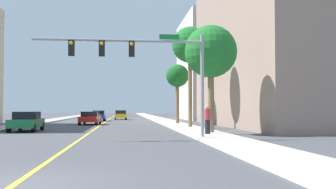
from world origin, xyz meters
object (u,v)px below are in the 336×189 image
Objects in this scene: car_red at (90,118)px; car_green at (27,121)px; palm_mid at (190,46)px; car_blue at (99,116)px; palm_far at (177,77)px; pedestrian at (207,120)px; traffic_signal_mast at (144,59)px; car_yellow at (121,115)px; palm_near at (211,52)px.

car_green is at bearing -104.30° from car_red.
car_blue is (-9.03, 21.30, -6.31)m from palm_mid.
palm_mid is at bearing -89.71° from palm_far.
car_green is at bearing -146.64° from pedestrian.
palm_mid is 23.98m from car_blue.
traffic_signal_mast reaches higher than car_red.
car_yellow is (-6.11, 19.81, -4.29)m from palm_far.
pedestrian reaches higher than car_green.
palm_near is 1.56× the size of car_green.
car_blue is at bearing 112.98° from palm_mid.
car_blue is at bearing 167.42° from pedestrian.
palm_near is at bearing 40.99° from traffic_signal_mast.
palm_near is 4.73m from pedestrian.
car_blue is at bearing -115.67° from car_yellow.
palm_mid is 1.87× the size of car_red.
palm_mid is at bearing -67.20° from car_blue.
palm_near is at bearing -58.56° from car_red.
car_blue is (0.10, 12.31, 0.02)m from car_red.
pedestrian is (5.60, -37.21, 0.29)m from car_yellow.
palm_mid reaches higher than traffic_signal_mast.
traffic_signal_mast is at bearing -88.83° from car_yellow.
pedestrian is (8.60, -18.56, 0.29)m from car_red.
traffic_signal_mast reaches higher than car_green.
palm_mid is 29.02m from car_yellow.
car_green is 13.95m from pedestrian.
palm_mid reaches higher than palm_far.
pedestrian is at bearing -109.27° from palm_near.
car_green is 31.23m from car_yellow.
car_yellow is (6.63, 30.52, -0.02)m from car_green.
palm_mid reaches higher than car_red.
palm_near is (4.58, 3.98, 1.01)m from traffic_signal_mast.
traffic_signal_mast is at bearing 131.25° from car_green.
palm_far is (4.47, 19.64, 0.64)m from traffic_signal_mast.
palm_mid reaches higher than car_green.
pedestrian is (-0.50, -17.40, -4.00)m from palm_far.
car_red is at bearing 118.67° from palm_near.
traffic_signal_mast is at bearing -102.83° from palm_far.
traffic_signal_mast is 5.66m from pedestrian.
car_yellow is at bearing -103.78° from car_green.
traffic_signal_mast is 2.02× the size of car_red.
car_red is 12.31m from car_blue.
pedestrian is (-0.60, -1.73, -4.37)m from palm_near.
palm_mid is at bearing 90.48° from palm_near.
palm_mid is at bearing -41.79° from car_red.
palm_near reaches higher than car_blue.
palm_mid is 1.38× the size of palm_far.
palm_far is at bearing 90.29° from palm_mid.
traffic_signal_mast reaches higher than car_yellow.
palm_mid is at bearing 69.09° from traffic_signal_mast.
car_yellow is (-6.14, 27.65, -6.32)m from palm_mid.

